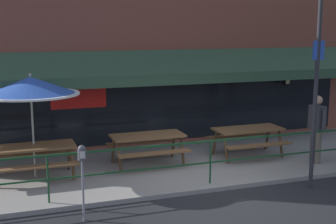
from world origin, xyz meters
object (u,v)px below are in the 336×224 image
object	(u,v)px
picnic_table_left	(34,152)
picnic_table_centre	(148,141)
parking_meter_near	(82,160)
street_sign_pole	(316,91)
picnic_table_right	(248,134)
patio_umbrella_left	(31,87)
pedestrian_walking	(317,125)

from	to	relation	value
picnic_table_left	picnic_table_centre	world-z (taller)	same
parking_meter_near	street_sign_pole	bearing A→B (deg)	1.13
picnic_table_centre	parking_meter_near	bearing A→B (deg)	-127.44
picnic_table_right	street_sign_pole	bearing A→B (deg)	-84.44
street_sign_pole	picnic_table_left	bearing A→B (deg)	157.21
street_sign_pole	picnic_table_right	bearing A→B (deg)	95.56
parking_meter_near	street_sign_pole	xyz separation A→B (m)	(4.99, 0.10, 1.00)
street_sign_pole	patio_umbrella_left	bearing A→B (deg)	155.96
picnic_table_left	pedestrian_walking	xyz separation A→B (m)	(6.76, -1.05, 0.35)
pedestrian_walking	picnic_table_centre	bearing A→B (deg)	162.96
picnic_table_centre	picnic_table_right	world-z (taller)	same
patio_umbrella_left	parking_meter_near	xyz separation A→B (m)	(0.68, -2.63, -1.03)
parking_meter_near	street_sign_pole	world-z (taller)	street_sign_pole
picnic_table_left	street_sign_pole	size ratio (longest dim) A/B	0.43
picnic_table_right	parking_meter_near	world-z (taller)	parking_meter_near
picnic_table_right	pedestrian_walking	xyz separation A→B (m)	(1.33, -1.08, 0.35)
picnic_table_left	picnic_table_right	bearing A→B (deg)	0.22
picnic_table_left	patio_umbrella_left	distance (m)	1.48
picnic_table_left	picnic_table_centre	distance (m)	2.72
picnic_table_right	pedestrian_walking	world-z (taller)	pedestrian_walking
pedestrian_walking	street_sign_pole	distance (m)	2.03
picnic_table_centre	picnic_table_right	xyz separation A→B (m)	(2.72, -0.16, 0.00)
patio_umbrella_left	parking_meter_near	bearing A→B (deg)	-75.54
patio_umbrella_left	pedestrian_walking	distance (m)	6.96
picnic_table_right	street_sign_pole	size ratio (longest dim) A/B	0.43
picnic_table_centre	street_sign_pole	xyz separation A→B (m)	(2.95, -2.56, 1.44)
patio_umbrella_left	street_sign_pole	bearing A→B (deg)	-24.04
picnic_table_centre	pedestrian_walking	distance (m)	4.24
picnic_table_left	picnic_table_right	size ratio (longest dim) A/B	1.00
picnic_table_centre	patio_umbrella_left	size ratio (longest dim) A/B	0.76
picnic_table_right	patio_umbrella_left	xyz separation A→B (m)	(-5.43, 0.13, 1.47)
patio_umbrella_left	parking_meter_near	world-z (taller)	patio_umbrella_left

